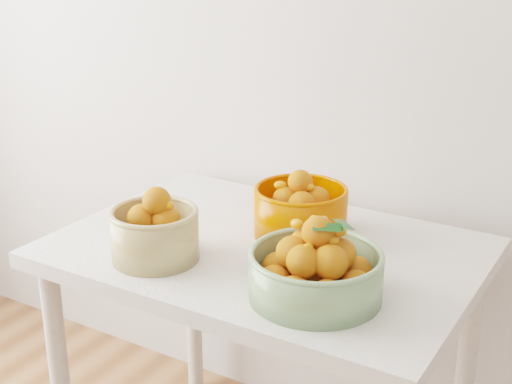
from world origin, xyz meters
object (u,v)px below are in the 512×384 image
bowl_cream (155,232)px  bowl_orange (300,210)px  bowl_green (316,270)px  table (266,281)px

bowl_cream → bowl_orange: 0.37m
bowl_orange → bowl_cream: bearing=-127.1°
bowl_green → bowl_orange: bearing=123.3°
table → bowl_cream: (-0.18, -0.19, 0.16)m
bowl_cream → bowl_orange: bowl_cream is taller
bowl_green → bowl_orange: size_ratio=1.02×
bowl_cream → bowl_green: (0.40, 0.02, -0.00)m
bowl_cream → bowl_orange: (0.22, 0.29, -0.00)m
bowl_cream → bowl_green: bearing=3.2°
bowl_cream → bowl_orange: bearing=52.9°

